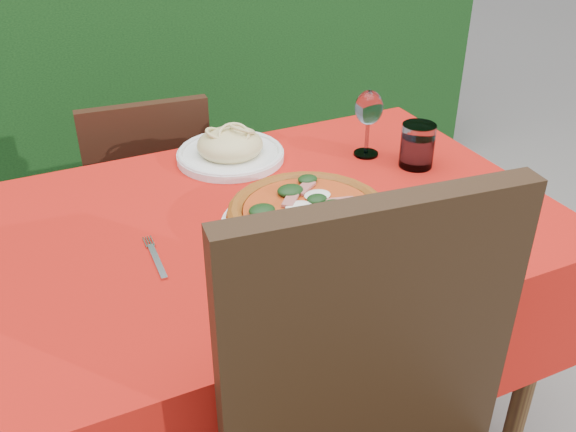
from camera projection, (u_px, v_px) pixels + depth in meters
name	position (u px, v px, depth m)	size (l,w,h in m)	color
dining_table	(271.00, 270.00, 1.52)	(1.26, 0.86, 0.75)	#4D3519
chair_far	(150.00, 198.00, 2.06)	(0.41, 0.41, 0.83)	black
pizza_plate	(309.00, 218.00, 1.37)	(0.46, 0.46, 0.07)	white
pasta_plate	(230.00, 149.00, 1.67)	(0.28, 0.28, 0.08)	white
water_glass	(417.00, 148.00, 1.63)	(0.09, 0.09, 0.11)	silver
wine_glass	(369.00, 110.00, 1.64)	(0.07, 0.07, 0.18)	silver
fork	(157.00, 261.00, 1.28)	(0.02, 0.17, 0.00)	#B8B8BF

